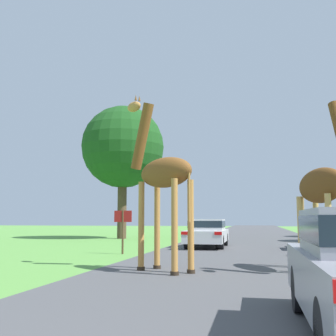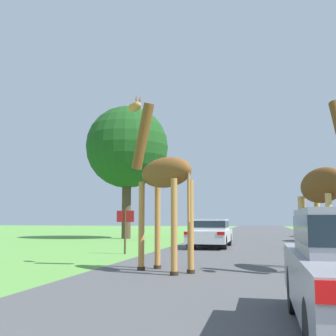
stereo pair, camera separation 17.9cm
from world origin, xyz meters
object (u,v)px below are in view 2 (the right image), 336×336
car_queue_left (211,232)px  tree_far_right (127,148)px  giraffe_near_road (162,176)px  sign_post (125,224)px  car_queue_right (328,234)px  giraffe_companion (324,185)px

car_queue_left → tree_far_right: tree_far_right is taller
tree_far_right → car_queue_left: bearing=-48.3°
giraffe_near_road → sign_post: bearing=65.0°
sign_post → car_queue_right: bearing=25.4°
tree_far_right → sign_post: (3.99, -12.23, -5.19)m
car_queue_left → giraffe_near_road: bearing=-90.8°
giraffe_near_road → car_queue_left: (0.13, 9.60, -1.77)m
giraffe_near_road → car_queue_right: size_ratio=1.05×
giraffe_near_road → tree_far_right: tree_far_right is taller
giraffe_near_road → giraffe_companion: size_ratio=1.07×
car_queue_right → tree_far_right: 15.70m
giraffe_near_road → car_queue_right: 10.41m
giraffe_companion → sign_post: giraffe_companion is taller
giraffe_companion → car_queue_right: size_ratio=0.98×
car_queue_right → sign_post: size_ratio=2.81×
car_queue_left → sign_post: (-2.76, -4.67, 0.44)m
car_queue_left → tree_far_right: bearing=131.7°
car_queue_left → sign_post: size_ratio=2.79×
giraffe_near_road → tree_far_right: size_ratio=0.53×
sign_post → tree_far_right: bearing=108.0°
tree_far_right → giraffe_near_road: bearing=-68.9°
car_queue_left → sign_post: sign_post is taller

